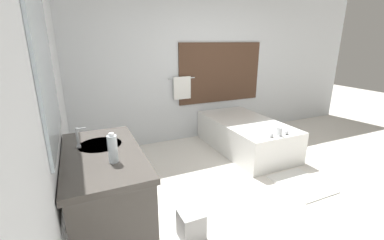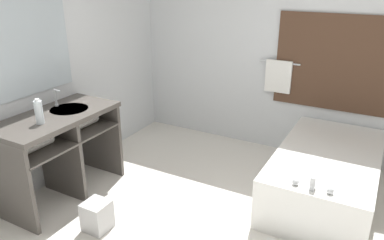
# 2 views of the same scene
# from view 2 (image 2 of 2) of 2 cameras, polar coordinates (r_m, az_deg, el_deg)

# --- Properties ---
(wall_back_with_blinds) EXTENTS (7.40, 0.13, 2.70)m
(wall_back_with_blinds) POSITION_cam_2_polar(r_m,az_deg,el_deg) (4.66, 17.45, 10.40)
(wall_back_with_blinds) COLOR silver
(wall_back_with_blinds) RESTS_ON ground_plane
(wall_left_with_mirror) EXTENTS (0.08, 7.40, 2.70)m
(wall_left_with_mirror) POSITION_cam_2_polar(r_m,az_deg,el_deg) (3.96, -25.07, 7.66)
(wall_left_with_mirror) COLOR silver
(wall_left_with_mirror) RESTS_ON ground_plane
(vanity_counter) EXTENTS (0.63, 1.22, 0.89)m
(vanity_counter) POSITION_cam_2_polar(r_m,az_deg,el_deg) (3.95, -19.42, -2.51)
(vanity_counter) COLOR #4C4742
(vanity_counter) RESTS_ON ground_plane
(sink_faucet) EXTENTS (0.09, 0.04, 0.18)m
(sink_faucet) POSITION_cam_2_polar(r_m,az_deg,el_deg) (4.06, -20.03, 3.17)
(sink_faucet) COLOR silver
(sink_faucet) RESTS_ON vanity_counter
(bathtub) EXTENTS (0.95, 1.76, 0.62)m
(bathtub) POSITION_cam_2_polar(r_m,az_deg,el_deg) (4.08, 19.75, -7.51)
(bathtub) COLOR white
(bathtub) RESTS_ON ground_plane
(water_bottle_1) EXTENTS (0.07, 0.07, 0.24)m
(water_bottle_1) POSITION_cam_2_polar(r_m,az_deg,el_deg) (3.63, -22.30, 1.14)
(water_bottle_1) COLOR white
(water_bottle_1) RESTS_ON vanity_counter
(waste_bin) EXTENTS (0.22, 0.22, 0.27)m
(waste_bin) POSITION_cam_2_polar(r_m,az_deg,el_deg) (3.57, -14.26, -13.96)
(waste_bin) COLOR #B2B2B2
(waste_bin) RESTS_ON ground_plane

